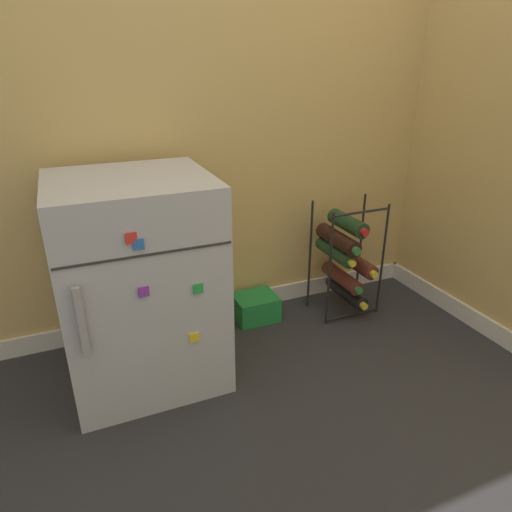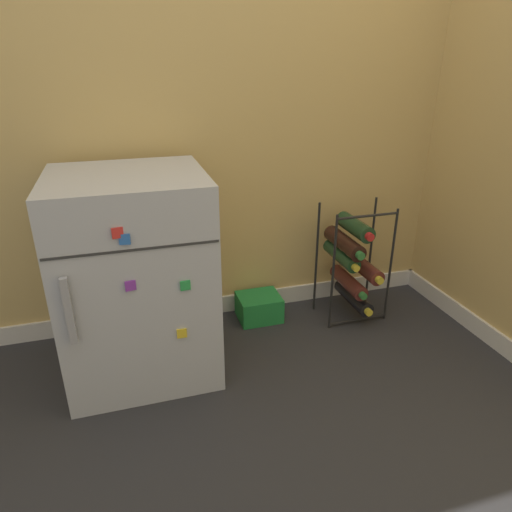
% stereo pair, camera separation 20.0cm
% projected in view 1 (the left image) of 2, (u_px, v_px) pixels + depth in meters
% --- Properties ---
extents(ground_plane, '(14.00, 14.00, 0.00)m').
position_uv_depth(ground_plane, '(292.00, 374.00, 1.91)').
color(ground_plane, '#28282B').
extents(wall_back, '(6.99, 0.07, 2.50)m').
position_uv_depth(wall_back, '(234.00, 52.00, 1.94)').
color(wall_back, tan).
rests_on(wall_back, ground_plane).
extents(mini_fridge, '(0.58, 0.57, 0.83)m').
position_uv_depth(mini_fridge, '(140.00, 282.00, 1.77)').
color(mini_fridge, '#B7BABF').
rests_on(mini_fridge, ground_plane).
extents(wine_rack, '(0.32, 0.32, 0.58)m').
position_uv_depth(wine_rack, '(345.00, 258.00, 2.28)').
color(wine_rack, black).
rests_on(wine_rack, ground_plane).
extents(soda_box, '(0.21, 0.18, 0.13)m').
position_uv_depth(soda_box, '(255.00, 307.00, 2.30)').
color(soda_box, '#1E7F38').
rests_on(soda_box, ground_plane).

